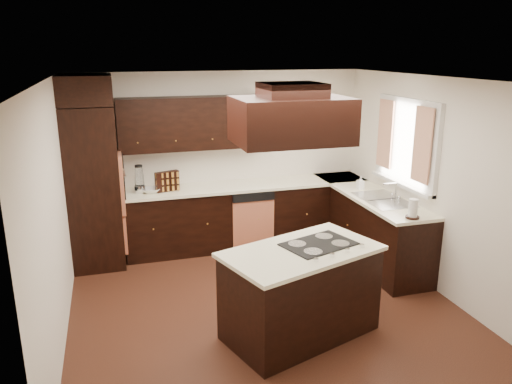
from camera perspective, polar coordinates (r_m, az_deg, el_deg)
floor at (r=5.83m, az=0.75°, el=-12.70°), size 4.20×4.20×0.02m
ceiling at (r=5.12m, az=0.85°, el=12.86°), size 4.20×4.20×0.02m
wall_back at (r=7.32m, az=-4.11°, el=3.83°), size 4.20×0.02×2.50m
wall_front at (r=3.52m, az=11.19°, el=-10.35°), size 4.20×0.02×2.50m
wall_left at (r=5.16m, az=-22.24°, el=-2.63°), size 0.02×4.20×2.50m
wall_right at (r=6.28m, az=19.53°, el=0.86°), size 0.02×4.20×2.50m
oven_column at (r=6.82m, az=-18.04°, el=0.50°), size 0.65×0.75×2.12m
wall_oven_face at (r=6.80m, az=-15.15°, el=1.22°), size 0.05×0.62×0.78m
base_cabinets_back at (r=7.25m, az=-3.18°, el=-2.91°), size 2.93×0.60×0.88m
base_cabinets_right at (r=7.07m, az=12.65°, el=-3.80°), size 0.60×2.40×0.88m
countertop_back at (r=7.10m, az=-3.21°, el=0.56°), size 2.93×0.63×0.04m
countertop_right at (r=6.92m, az=12.77°, el=-0.23°), size 0.63×2.40×0.04m
upper_cabinets at (r=6.97m, az=-7.37°, el=7.80°), size 2.00×0.34×0.72m
dishwasher_front at (r=7.07m, az=-0.31°, el=-3.78°), size 0.60×0.05×0.72m
window_frame at (r=6.61m, az=16.81°, el=5.40°), size 0.06×1.32×1.12m
window_pane at (r=6.63m, az=17.01°, el=5.40°), size 0.00×1.20×1.00m
curtain_left at (r=6.23m, az=18.47°, el=5.10°), size 0.02×0.34×0.90m
curtain_right at (r=6.92m, az=14.54°, el=6.44°), size 0.02×0.34×0.90m
sink_rim at (r=6.64m, az=14.35°, el=-0.84°), size 0.52×0.84×0.01m
island at (r=5.10m, az=5.09°, el=-11.55°), size 1.64×1.23×0.88m
island_top at (r=4.90m, az=5.23°, el=-6.78°), size 1.71×1.29×0.04m
cooktop at (r=5.03m, az=7.18°, el=-5.92°), size 0.80×0.66×0.01m
range_hood at (r=4.67m, az=4.04°, el=8.19°), size 1.05×0.72×0.42m
hood_duct at (r=4.64m, az=4.11°, el=11.55°), size 0.55×0.50×0.13m
blender_base at (r=6.91m, az=-13.12°, el=0.32°), size 0.15×0.15×0.10m
blender_pitcher at (r=6.87m, az=-13.21°, el=1.77°), size 0.13×0.13×0.26m
spice_rack at (r=6.90m, az=-10.11°, el=1.21°), size 0.34×0.18×0.28m
mixing_bowl at (r=6.89m, az=-11.91°, el=0.18°), size 0.27×0.27×0.06m
soap_bottle at (r=7.04m, az=11.86°, el=1.04°), size 0.08×0.09×0.18m
paper_towel at (r=5.98m, az=17.51°, el=-1.85°), size 0.11×0.11×0.23m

